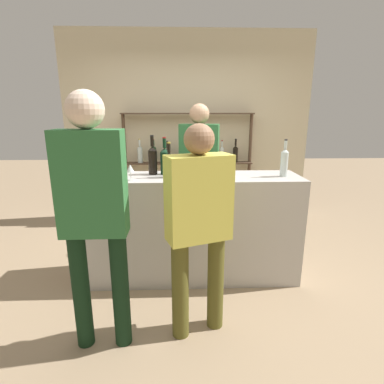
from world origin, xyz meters
TOP-DOWN VIEW (x-y plane):
  - ground_plane at (0.00, 0.00)m, footprint 16.00×16.00m
  - bar_counter at (0.00, 0.00)m, footprint 2.09×0.55m
  - back_wall at (0.00, 1.87)m, footprint 3.69×0.12m
  - back_shelf at (-0.01, 1.69)m, footprint 1.94×0.18m
  - counter_bottle_0 at (-0.22, -0.04)m, footprint 0.08×0.08m
  - counter_bottle_1 at (0.87, -0.04)m, footprint 0.07×0.07m
  - counter_bottle_2 at (-0.38, 0.11)m, footprint 0.09×0.09m
  - counter_bottle_3 at (-0.89, 0.05)m, footprint 0.08×0.08m
  - counter_bottle_4 at (-0.26, 0.10)m, footprint 0.09×0.09m
  - wine_glass at (-0.56, -0.16)m, footprint 0.07×0.07m
  - ice_bucket at (-0.81, -0.11)m, footprint 0.21×0.21m
  - customer_left at (-0.68, -0.94)m, footprint 0.43×0.23m
  - server_behind_counter at (0.11, 0.72)m, footprint 0.48×0.28m
  - customer_center at (0.02, -0.82)m, footprint 0.49×0.34m

SIDE VIEW (x-z plane):
  - ground_plane at x=0.00m, z-range 0.00..0.00m
  - bar_counter at x=0.00m, z-range 0.00..1.05m
  - customer_center at x=0.02m, z-range 0.13..1.71m
  - server_behind_counter at x=0.11m, z-range 0.16..1.90m
  - customer_left at x=-0.68m, z-range 0.17..1.95m
  - back_shelf at x=-0.01m, z-range 0.26..1.90m
  - ice_bucket at x=-0.81m, z-range 1.05..1.25m
  - wine_glass at x=-0.56m, z-range 1.09..1.23m
  - counter_bottle_0 at x=-0.22m, z-range 1.02..1.35m
  - counter_bottle_3 at x=-0.89m, z-range 1.02..1.36m
  - counter_bottle_4 at x=-0.26m, z-range 1.01..1.38m
  - counter_bottle_1 at x=0.87m, z-range 1.02..1.37m
  - counter_bottle_2 at x=-0.38m, z-range 1.01..1.39m
  - back_wall at x=0.00m, z-range 0.00..2.80m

